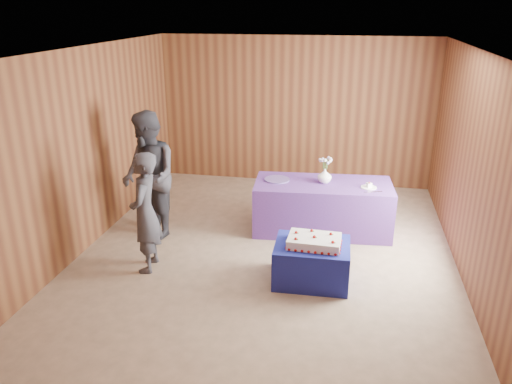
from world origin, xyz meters
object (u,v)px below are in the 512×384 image
(cake_table, at_px, (312,263))
(guest_right, at_px, (149,176))
(sheet_cake, at_px, (314,241))
(guest_left, at_px, (145,213))
(vase, at_px, (325,176))
(serving_table, at_px, (322,207))

(cake_table, distance_m, guest_right, 2.65)
(sheet_cake, xyz_separation_m, guest_left, (-2.11, -0.04, 0.22))
(sheet_cake, xyz_separation_m, guest_right, (-2.43, 0.90, 0.37))
(cake_table, bearing_deg, guest_left, -179.20)
(cake_table, height_order, sheet_cake, sheet_cake)
(guest_left, bearing_deg, vase, 118.82)
(guest_right, bearing_deg, guest_left, -23.73)
(guest_right, bearing_deg, sheet_cake, 27.22)
(guest_left, bearing_deg, sheet_cake, 82.63)
(cake_table, distance_m, sheet_cake, 0.31)
(guest_left, relative_size, guest_right, 0.84)
(guest_left, bearing_deg, guest_right, -169.89)
(cake_table, distance_m, guest_left, 2.15)
(sheet_cake, bearing_deg, vase, 91.77)
(serving_table, height_order, vase, vase)
(cake_table, height_order, serving_table, serving_table)
(serving_table, bearing_deg, cake_table, -95.19)
(cake_table, xyz_separation_m, serving_table, (0.02, 1.51, 0.12))
(serving_table, xyz_separation_m, guest_left, (-2.11, -1.59, 0.40))
(cake_table, height_order, guest_right, guest_right)
(serving_table, relative_size, sheet_cake, 3.00)
(sheet_cake, distance_m, guest_left, 2.12)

